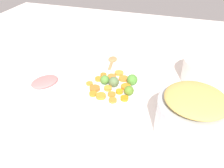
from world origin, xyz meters
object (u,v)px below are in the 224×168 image
(metal_pot, at_px, (191,119))
(ham_plate, at_px, (48,82))
(wooden_spoon, at_px, (111,64))
(casserole_dish, at_px, (209,71))
(serving_bowl_carrots, at_px, (112,96))

(metal_pot, distance_m, ham_plate, 0.64)
(wooden_spoon, height_order, ham_plate, same)
(wooden_spoon, xyz_separation_m, casserole_dish, (0.47, -0.01, 0.05))
(serving_bowl_carrots, relative_size, casserole_dish, 1.00)
(serving_bowl_carrots, xyz_separation_m, metal_pot, (0.29, -0.05, 0.02))
(serving_bowl_carrots, relative_size, wooden_spoon, 0.89)
(wooden_spoon, bearing_deg, metal_pot, -42.50)
(casserole_dish, relative_size, ham_plate, 0.99)
(metal_pot, bearing_deg, ham_plate, 169.05)
(serving_bowl_carrots, distance_m, ham_plate, 0.34)
(wooden_spoon, distance_m, casserole_dish, 0.47)
(metal_pot, xyz_separation_m, wooden_spoon, (-0.40, 0.37, -0.06))
(serving_bowl_carrots, distance_m, casserole_dish, 0.47)
(casserole_dish, height_order, ham_plate, casserole_dish)
(serving_bowl_carrots, height_order, ham_plate, serving_bowl_carrots)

